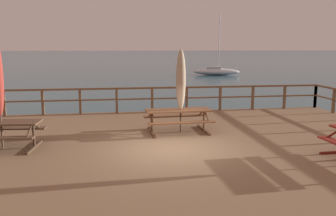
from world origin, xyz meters
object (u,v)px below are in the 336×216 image
object	(u,v)px
picnic_table_mid_left	(178,115)
picnic_table_back_right	(0,129)
sailboat_distant	(216,71)
patio_umbrella_short_mid	(181,80)

from	to	relation	value
picnic_table_mid_left	picnic_table_back_right	bearing A→B (deg)	-167.42
picnic_table_mid_left	picnic_table_back_right	world-z (taller)	same
picnic_table_mid_left	sailboat_distant	distance (m)	35.04
picnic_table_mid_left	sailboat_distant	bearing A→B (deg)	72.04
patio_umbrella_short_mid	sailboat_distant	distance (m)	35.13
picnic_table_back_right	sailboat_distant	bearing A→B (deg)	65.03
patio_umbrella_short_mid	sailboat_distant	bearing A→B (deg)	72.19
picnic_table_back_right	sailboat_distant	world-z (taller)	sailboat_distant
patio_umbrella_short_mid	sailboat_distant	xyz separation A→B (m)	(10.73, 33.38, -2.11)
picnic_table_back_right	patio_umbrella_short_mid	world-z (taller)	patio_umbrella_short_mid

